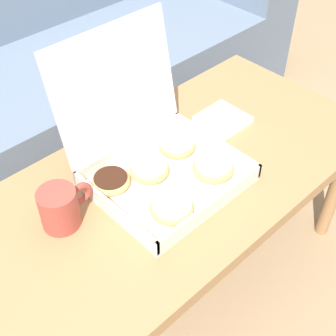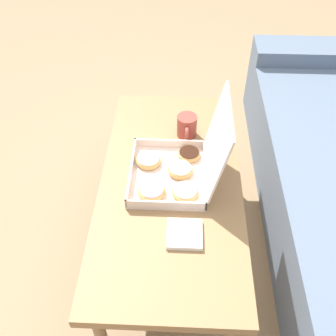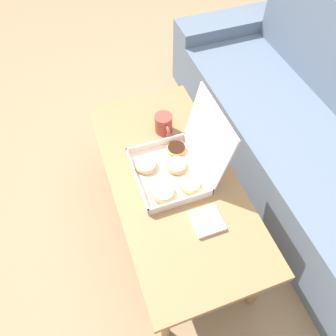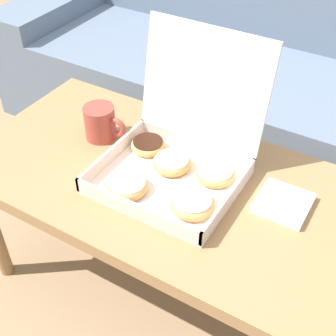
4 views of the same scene
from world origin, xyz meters
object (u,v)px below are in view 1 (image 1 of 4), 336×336
object	(u,v)px
couch	(8,89)
coffee_mug	(61,207)
pastry_box	(158,158)
coffee_table	(171,188)

from	to	relation	value
couch	coffee_mug	xyz separation A→B (m)	(-0.29, -0.86, 0.23)
pastry_box	coffee_mug	xyz separation A→B (m)	(-0.27, 0.03, -0.01)
coffee_table	pastry_box	bearing A→B (deg)	127.06
couch	coffee_mug	bearing A→B (deg)	-108.86
coffee_table	pastry_box	world-z (taller)	pastry_box
pastry_box	couch	bearing A→B (deg)	88.66
couch	coffee_table	bearing A→B (deg)	-90.00
coffee_mug	couch	bearing A→B (deg)	71.14
couch	coffee_table	size ratio (longest dim) A/B	2.12
coffee_mug	coffee_table	bearing A→B (deg)	-11.76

